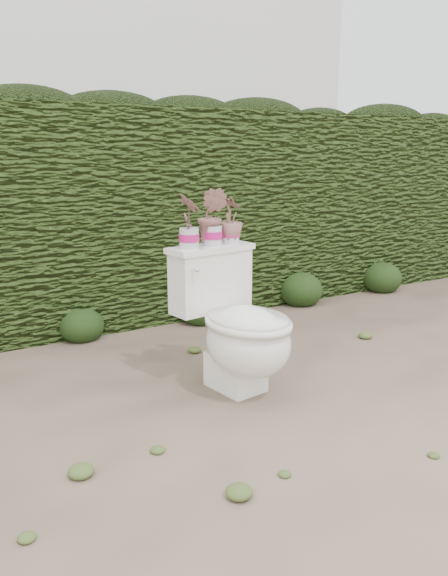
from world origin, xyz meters
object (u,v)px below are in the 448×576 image
potted_plant_center (212,218)px  potted_plant_right (230,221)px  toilet (238,328)px  potted_plant_left (189,222)px

potted_plant_center → potted_plant_right: bearing=60.9°
potted_plant_center → potted_plant_right: 0.13m
toilet → potted_plant_center: (-0.02, 0.24, 0.57)m
potted_plant_right → potted_plant_center: bearing=89.5°
potted_plant_left → potted_plant_center: (0.16, 0.02, 0.01)m
potted_plant_center → potted_plant_right: potted_plant_center is taller
potted_plant_center → potted_plant_right: (0.13, 0.02, -0.02)m
potted_plant_left → potted_plant_center: bearing=-82.0°
potted_plant_left → potted_plant_right: 0.29m
potted_plant_center → potted_plant_right: size_ratio=1.19×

